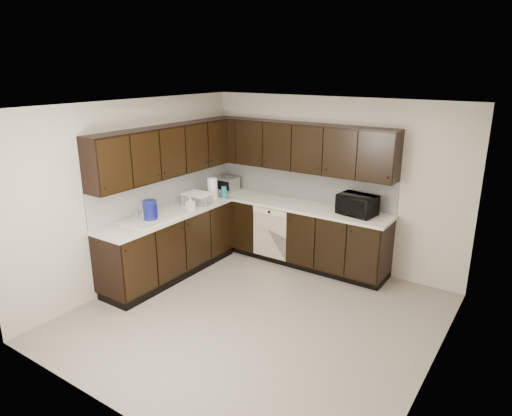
% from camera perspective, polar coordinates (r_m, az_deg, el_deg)
% --- Properties ---
extents(floor, '(4.00, 4.00, 0.00)m').
position_cam_1_polar(floor, '(5.68, 0.01, -13.44)').
color(floor, gray).
rests_on(floor, ground).
extents(ceiling, '(4.00, 4.00, 0.00)m').
position_cam_1_polar(ceiling, '(4.90, 0.02, 12.57)').
color(ceiling, white).
rests_on(ceiling, wall_back).
extents(wall_back, '(4.00, 0.02, 2.50)m').
position_cam_1_polar(wall_back, '(6.84, 9.42, 3.08)').
color(wall_back, '#BDB2A1').
rests_on(wall_back, floor).
extents(wall_left, '(0.02, 4.00, 2.50)m').
position_cam_1_polar(wall_left, '(6.44, -14.94, 1.83)').
color(wall_left, '#BDB2A1').
rests_on(wall_left, floor).
extents(wall_right, '(0.02, 4.00, 2.50)m').
position_cam_1_polar(wall_right, '(4.43, 22.12, -5.97)').
color(wall_right, '#BDB2A1').
rests_on(wall_right, floor).
extents(wall_front, '(4.00, 0.02, 2.50)m').
position_cam_1_polar(wall_front, '(3.79, -17.35, -9.47)').
color(wall_front, '#BDB2A1').
rests_on(wall_front, floor).
extents(lower_cabinets, '(3.00, 2.80, 0.90)m').
position_cam_1_polar(lower_cabinets, '(6.84, -1.81, -4.05)').
color(lower_cabinets, black).
rests_on(lower_cabinets, floor).
extents(countertop, '(3.03, 2.83, 0.04)m').
position_cam_1_polar(countertop, '(6.67, -1.88, -0.00)').
color(countertop, beige).
rests_on(countertop, lower_cabinets).
extents(backsplash, '(3.00, 2.80, 0.48)m').
position_cam_1_polar(backsplash, '(6.88, -2.29, 2.79)').
color(backsplash, silver).
rests_on(backsplash, countertop).
extents(upper_cabinets, '(3.00, 2.80, 0.70)m').
position_cam_1_polar(upper_cabinets, '(6.60, -2.13, 7.41)').
color(upper_cabinets, black).
rests_on(upper_cabinets, wall_back).
extents(dishwasher, '(0.58, 0.04, 0.78)m').
position_cam_1_polar(dishwasher, '(6.86, 1.73, -2.78)').
color(dishwasher, beige).
rests_on(dishwasher, lower_cabinets).
extents(sink, '(0.54, 0.82, 0.42)m').
position_cam_1_polar(sink, '(6.31, -12.84, -1.84)').
color(sink, beige).
rests_on(sink, countertop).
extents(microwave, '(0.55, 0.41, 0.28)m').
position_cam_1_polar(microwave, '(6.42, 12.51, 0.39)').
color(microwave, black).
rests_on(microwave, countertop).
extents(soap_bottle_a, '(0.12, 0.12, 0.22)m').
position_cam_1_polar(soap_bottle_a, '(6.49, -8.23, 0.53)').
color(soap_bottle_a, gray).
rests_on(soap_bottle_a, countertop).
extents(soap_bottle_b, '(0.10, 0.10, 0.21)m').
position_cam_1_polar(soap_bottle_b, '(6.31, -13.75, -0.35)').
color(soap_bottle_b, gray).
rests_on(soap_bottle_b, countertop).
extents(toaster_oven, '(0.35, 0.26, 0.22)m').
position_cam_1_polar(toaster_oven, '(7.54, -3.67, 3.07)').
color(toaster_oven, '#B9B9BB').
rests_on(toaster_oven, countertop).
extents(storage_bin, '(0.47, 0.41, 0.16)m').
position_cam_1_polar(storage_bin, '(6.83, -7.27, 1.15)').
color(storage_bin, silver).
rests_on(storage_bin, countertop).
extents(blue_pitcher, '(0.24, 0.24, 0.28)m').
position_cam_1_polar(blue_pitcher, '(6.18, -13.10, -0.32)').
color(blue_pitcher, navy).
rests_on(blue_pitcher, countertop).
extents(teal_tumbler, '(0.10, 0.10, 0.18)m').
position_cam_1_polar(teal_tumbler, '(7.11, -4.02, 1.99)').
color(teal_tumbler, '#0C8487').
rests_on(teal_tumbler, countertop).
extents(paper_towel_roll, '(0.19, 0.19, 0.33)m').
position_cam_1_polar(paper_towel_roll, '(7.04, -5.45, 2.42)').
color(paper_towel_roll, white).
rests_on(paper_towel_roll, countertop).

